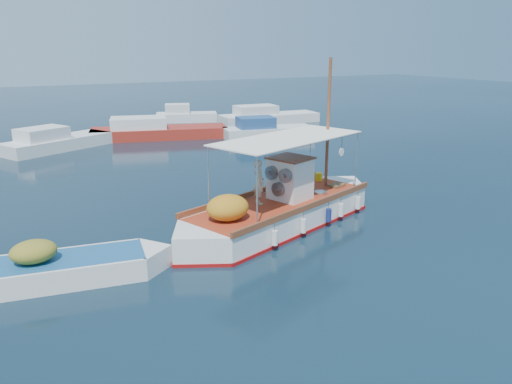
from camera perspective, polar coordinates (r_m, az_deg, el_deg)
name	(u,v)px	position (r m, az deg, el deg)	size (l,w,h in m)	color
ground	(290,226)	(19.24, 3.91, -3.88)	(160.00, 160.00, 0.00)	black
fishing_caique	(280,211)	(19.09, 2.75, -2.24)	(9.92, 5.30, 6.43)	white
dinghy	(63,270)	(15.85, -21.18, -8.33)	(6.22, 2.42, 1.54)	white
bg_boat_nw	(55,143)	(35.74, -21.99, 5.25)	(7.51, 5.40, 1.80)	silver
bg_boat_n	(155,132)	(38.26, -11.44, 6.77)	(10.33, 5.26, 1.80)	maroon
bg_boat_ne	(266,131)	(37.69, 1.12, 6.95)	(7.00, 3.46, 1.80)	silver
bg_boat_e	(266,117)	(45.24, 1.20, 8.53)	(9.11, 3.23, 1.80)	silver
bg_boat_far_n	(185,116)	(46.44, -8.15, 8.57)	(5.77, 3.68, 1.80)	silver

